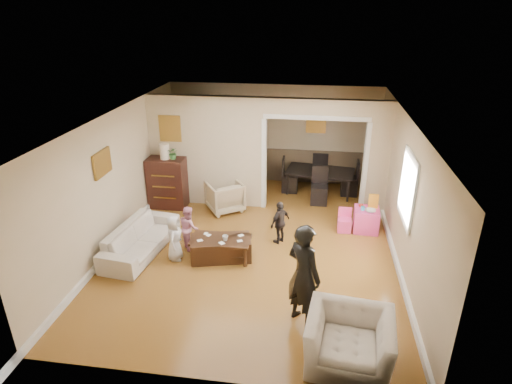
% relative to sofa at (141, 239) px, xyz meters
% --- Properties ---
extents(floor, '(7.00, 7.00, 0.00)m').
position_rel_sofa_xyz_m(floor, '(2.14, 0.62, -0.28)').
color(floor, olive).
rests_on(floor, ground).
extents(partition_left, '(2.75, 0.18, 2.60)m').
position_rel_sofa_xyz_m(partition_left, '(0.77, 2.42, 1.02)').
color(partition_left, '#CAB394').
rests_on(partition_left, ground).
extents(partition_right, '(0.55, 0.18, 2.60)m').
position_rel_sofa_xyz_m(partition_right, '(4.62, 2.42, 1.02)').
color(partition_right, '#CAB394').
rests_on(partition_right, ground).
extents(partition_header, '(2.22, 0.18, 0.35)m').
position_rel_sofa_xyz_m(partition_header, '(3.24, 2.42, 2.14)').
color(partition_header, '#CAB394').
rests_on(partition_header, partition_right).
extents(window_pane, '(0.03, 0.95, 1.10)m').
position_rel_sofa_xyz_m(window_pane, '(4.87, 0.22, 1.27)').
color(window_pane, white).
rests_on(window_pane, ground).
extents(framed_art_partition, '(0.45, 0.03, 0.55)m').
position_rel_sofa_xyz_m(framed_art_partition, '(-0.06, 2.32, 1.57)').
color(framed_art_partition, brown).
rests_on(framed_art_partition, partition_left).
extents(framed_art_sofa_wall, '(0.03, 0.55, 0.40)m').
position_rel_sofa_xyz_m(framed_art_sofa_wall, '(-0.57, 0.02, 1.52)').
color(framed_art_sofa_wall, brown).
extents(framed_art_alcove, '(0.45, 0.03, 0.55)m').
position_rel_sofa_xyz_m(framed_art_alcove, '(3.24, 4.06, 1.42)').
color(framed_art_alcove, brown).
extents(sofa, '(0.99, 2.03, 0.57)m').
position_rel_sofa_xyz_m(sofa, '(0.00, 0.00, 0.00)').
color(sofa, beige).
rests_on(sofa, ground).
extents(armchair_back, '(1.05, 1.06, 0.70)m').
position_rel_sofa_xyz_m(armchair_back, '(1.23, 2.05, 0.07)').
color(armchair_back, tan).
rests_on(armchair_back, ground).
extents(armchair_front, '(1.22, 1.09, 0.73)m').
position_rel_sofa_xyz_m(armchair_front, '(3.84, -2.31, 0.08)').
color(armchair_front, beige).
rests_on(armchair_front, ground).
extents(dresser, '(0.87, 0.49, 1.20)m').
position_rel_sofa_xyz_m(dresser, '(-0.14, 2.07, 0.31)').
color(dresser, '#351410').
rests_on(dresser, ground).
extents(table_lamp, '(0.22, 0.22, 0.36)m').
position_rel_sofa_xyz_m(table_lamp, '(-0.14, 2.07, 1.09)').
color(table_lamp, '#FFEDCF').
rests_on(table_lamp, dresser).
extents(potted_plant, '(0.26, 0.23, 0.29)m').
position_rel_sofa_xyz_m(potted_plant, '(0.06, 2.07, 1.06)').
color(potted_plant, '#3B7534').
rests_on(potted_plant, dresser).
extents(coffee_table, '(1.22, 0.81, 0.42)m').
position_rel_sofa_xyz_m(coffee_table, '(1.59, -0.01, -0.08)').
color(coffee_table, '#3B2012').
rests_on(coffee_table, ground).
extents(coffee_cup, '(0.13, 0.13, 0.10)m').
position_rel_sofa_xyz_m(coffee_cup, '(1.69, -0.06, 0.18)').
color(coffee_cup, beige).
rests_on(coffee_cup, coffee_table).
extents(play_table, '(0.54, 0.54, 0.49)m').
position_rel_sofa_xyz_m(play_table, '(4.41, 1.51, -0.04)').
color(play_table, '#FF43A0').
rests_on(play_table, ground).
extents(cereal_box, '(0.20, 0.08, 0.30)m').
position_rel_sofa_xyz_m(cereal_box, '(4.53, 1.61, 0.36)').
color(cereal_box, yellow).
rests_on(cereal_box, play_table).
extents(cyan_cup, '(0.08, 0.08, 0.08)m').
position_rel_sofa_xyz_m(cyan_cup, '(4.31, 1.46, 0.25)').
color(cyan_cup, '#26A1C2').
rests_on(cyan_cup, play_table).
extents(toy_block, '(0.09, 0.08, 0.05)m').
position_rel_sofa_xyz_m(toy_block, '(4.29, 1.63, 0.23)').
color(toy_block, red).
rests_on(toy_block, play_table).
extents(play_bowl, '(0.22, 0.22, 0.05)m').
position_rel_sofa_xyz_m(play_bowl, '(4.46, 1.39, 0.24)').
color(play_bowl, silver).
rests_on(play_bowl, play_table).
extents(dining_table, '(1.80, 1.18, 0.59)m').
position_rel_sofa_xyz_m(dining_table, '(3.41, 3.39, 0.01)').
color(dining_table, black).
rests_on(dining_table, ground).
extents(adult_person, '(0.71, 0.69, 1.65)m').
position_rel_sofa_xyz_m(adult_person, '(3.19, -1.57, 0.54)').
color(adult_person, black).
rests_on(adult_person, ground).
extents(child_kneel_a, '(0.31, 0.46, 0.90)m').
position_rel_sofa_xyz_m(child_kneel_a, '(0.74, -0.16, 0.16)').
color(child_kneel_a, silver).
rests_on(child_kneel_a, ground).
extents(child_kneel_b, '(0.52, 0.54, 0.89)m').
position_rel_sofa_xyz_m(child_kneel_b, '(0.89, 0.29, 0.16)').
color(child_kneel_b, pink).
rests_on(child_kneel_b, ground).
extents(child_toddler, '(0.49, 0.56, 0.90)m').
position_rel_sofa_xyz_m(child_toddler, '(2.64, 0.74, 0.17)').
color(child_toddler, black).
rests_on(child_toddler, ground).
extents(craft_papers, '(0.86, 0.46, 0.00)m').
position_rel_sofa_xyz_m(craft_papers, '(1.58, -0.01, 0.14)').
color(craft_papers, white).
rests_on(craft_papers, coffee_table).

